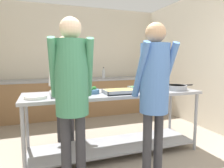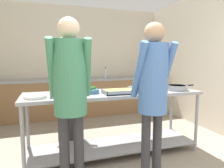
{
  "view_description": "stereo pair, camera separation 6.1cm",
  "coord_description": "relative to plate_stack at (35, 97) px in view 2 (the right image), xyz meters",
  "views": [
    {
      "loc": [
        -0.94,
        -1.01,
        1.33
      ],
      "look_at": [
        0.01,
        1.66,
        0.99
      ],
      "focal_mm": 32.0,
      "sensor_mm": 36.0,
      "label": 1
    },
    {
      "loc": [
        -0.88,
        -1.03,
        1.33
      ],
      "look_at": [
        0.01,
        1.66,
        0.99
      ],
      "focal_mm": 32.0,
      "sensor_mm": 36.0,
      "label": 2
    }
  ],
  "objects": [
    {
      "name": "serving_tray_roast",
      "position": [
        0.36,
        0.08,
        0.01
      ],
      "size": [
        0.4,
        0.33,
        0.05
      ],
      "color": "gray",
      "rests_on": "serving_counter"
    },
    {
      "name": "guest_serving_right",
      "position": [
        1.18,
        -0.63,
        0.17
      ],
      "size": [
        0.4,
        0.34,
        1.71
      ],
      "color": "#2D2D33",
      "rests_on": "ground_plane"
    },
    {
      "name": "serving_counter",
      "position": [
        1.02,
        0.14,
        -0.3
      ],
      "size": [
        2.42,
        0.71,
        0.89
      ],
      "color": "gray",
      "rests_on": "ground_plane"
    },
    {
      "name": "water_bottle",
      "position": [
        1.54,
        2.29,
        0.1
      ],
      "size": [
        0.08,
        0.08,
        0.27
      ],
      "color": "silver",
      "rests_on": "back_counter"
    },
    {
      "name": "serving_tray_vegetables",
      "position": [
        1.04,
        -0.01,
        0.01
      ],
      "size": [
        0.42,
        0.26,
        0.05
      ],
      "color": "gray",
      "rests_on": "serving_counter"
    },
    {
      "name": "wall_right",
      "position": [
        3.08,
        0.63,
        0.42
      ],
      "size": [
        0.06,
        4.22,
        2.65
      ],
      "color": "beige",
      "rests_on": "ground_plane"
    },
    {
      "name": "wall_rear",
      "position": [
        1.01,
        2.68,
        0.42
      ],
      "size": [
        4.22,
        0.06,
        2.65
      ],
      "color": "beige",
      "rests_on": "ground_plane"
    },
    {
      "name": "sauce_pan",
      "position": [
        1.95,
        0.0,
        0.02
      ],
      "size": [
        0.45,
        0.31,
        0.07
      ],
      "color": "gray",
      "rests_on": "serving_counter"
    },
    {
      "name": "serving_tray_greens",
      "position": [
        1.49,
        0.15,
        0.01
      ],
      "size": [
        0.41,
        0.28,
        0.05
      ],
      "color": "gray",
      "rests_on": "serving_counter"
    },
    {
      "name": "plate_stack",
      "position": [
        0.0,
        0.0,
        0.0
      ],
      "size": [
        0.26,
        0.26,
        0.04
      ],
      "color": "white",
      "rests_on": "serving_counter"
    },
    {
      "name": "guest_serving_left",
      "position": [
        0.35,
        -0.47,
        0.18
      ],
      "size": [
        0.45,
        0.38,
        1.74
      ],
      "color": "#2D2D33",
      "rests_on": "ground_plane"
    },
    {
      "name": "cook_behind_counter",
      "position": [
        0.42,
        0.8,
        0.14
      ],
      "size": [
        0.51,
        0.41,
        1.7
      ],
      "color": "#2D2D33",
      "rests_on": "ground_plane"
    },
    {
      "name": "broccoli_bowl",
      "position": [
        0.7,
        0.13,
        0.02
      ],
      "size": [
        0.2,
        0.2,
        0.1
      ],
      "color": "#3D668C",
      "rests_on": "serving_counter"
    },
    {
      "name": "back_counter",
      "position": [
        1.0,
        2.31,
        -0.46
      ],
      "size": [
        4.06,
        0.65,
        0.89
      ],
      "color": "olive",
      "rests_on": "ground_plane"
    }
  ]
}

